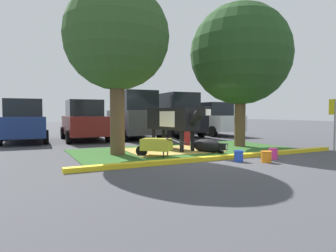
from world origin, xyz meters
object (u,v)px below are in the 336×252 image
Objects in this scene: bucket_orange at (266,156)px; hatchback_white at (213,119)px; bucket_blue at (239,156)px; parking_sign at (335,114)px; suv_dark_grey at (134,115)px; cow_holstein at (174,119)px; bucket_pink at (273,153)px; sedan_silver at (24,121)px; shade_tree_left at (117,38)px; person_handler at (187,126)px; sedan_red at (84,121)px; calf_lying at (208,146)px; wheelbarrow at (156,145)px; suv_black at (175,115)px; shade_tree_right at (241,55)px.

bucket_orange is 10.31m from hatchback_white.
bucket_blue is at bearing -121.17° from hatchback_white.
suv_dark_grey is at bearing 119.08° from parking_sign.
cow_holstein is 3.71m from bucket_pink.
cow_holstein is at bearing -50.53° from sedan_silver.
bucket_blue is at bearing -46.78° from shade_tree_left.
person_handler is 0.82× the size of parking_sign.
sedan_red is at bearing 130.75° from parking_sign.
bucket_orange is 0.07× the size of sedan_silver.
bucket_blue is at bearing -59.02° from sedan_silver.
cow_holstein is at bearing 123.77° from calf_lying.
bucket_blue is at bearing -72.92° from sedan_red.
calf_lying is 0.70× the size of parking_sign.
bucket_pink is 9.59m from sedan_red.
cow_holstein is 0.69× the size of sedan_red.
hatchback_white reaches higher than wheelbarrow.
suv_black is 1.05× the size of hatchback_white.
cow_holstein is 2.28× the size of wheelbarrow.
cow_holstein reaches higher than bucket_blue.
suv_black is at bearing 70.81° from calf_lying.
bucket_blue is (-0.69, -4.08, -0.65)m from person_handler.
person_handler is (0.43, 2.18, 0.58)m from calf_lying.
shade_tree_left is 16.89× the size of bucket_pink.
shade_tree_left is 7.23m from sedan_silver.
sedan_silver is (-9.97, 8.74, -0.35)m from parking_sign.
sedan_red is at bearing 89.60° from shade_tree_left.
bucket_orange is at bearing -37.41° from bucket_blue.
wheelbarrow is at bearing -122.14° from suv_black.
sedan_red is (0.04, 5.76, -2.84)m from shade_tree_left.
hatchback_white is at bearing 1.58° from suv_dark_grey.
sedan_red is at bearing 126.28° from person_handler.
sedan_red reaches higher than bucket_orange.
suv_dark_grey is (0.45, 5.53, 0.12)m from cow_holstein.
shade_tree_left reaches higher than parking_sign.
wheelbarrow is (-2.45, -2.25, -0.44)m from person_handler.
wheelbarrow is 2.56m from bucket_blue.
wheelbarrow is 4.22× the size of bucket_orange.
calf_lying is at bearing 98.30° from bucket_orange.
suv_dark_grey is at bearing 90.27° from bucket_blue.
calf_lying is at bearing 116.00° from bucket_pink.
wheelbarrow is 9.84m from hatchback_white.
suv_dark_grey is (-0.73, 4.47, 0.45)m from person_handler.
suv_dark_grey is 5.31m from hatchback_white.
bucket_orange is at bearing -45.27° from shade_tree_left.
shade_tree_right is 18.18× the size of bucket_blue.
calf_lying reaches higher than bucket_orange.
cow_holstein reaches higher than calf_lying.
suv_black is 2.58m from hatchback_white.
bucket_pink is (-1.31, -3.07, -3.59)m from shade_tree_right.
calf_lying is 7.36m from sedan_red.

